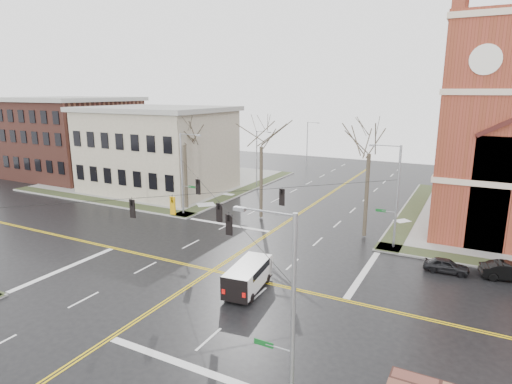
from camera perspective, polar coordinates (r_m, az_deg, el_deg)
The scene contains 18 objects.
ground at distance 33.87m, azimuth -5.79°, elevation -10.38°, with size 120.00×120.00×0.00m, color black.
sidewalks at distance 33.84m, azimuth -5.80°, elevation -10.26°, with size 80.00×80.00×0.17m.
road_markings at distance 33.87m, azimuth -5.79°, elevation -10.37°, with size 100.00×100.00×0.01m.
civic_building_a at distance 60.86m, azimuth -12.91°, elevation 5.37°, with size 18.00×14.00×11.00m, color gray.
civic_building_b at distance 76.52m, azimuth -23.50°, elevation 6.56°, with size 18.00×16.00×12.00m, color brown.
signal_pole_ne at distance 38.70m, azimuth 18.08°, elevation -0.22°, with size 2.75×0.22×9.00m.
signal_pole_nw at distance 47.77m, azimuth -9.70°, elevation 2.74°, with size 2.75×0.22×9.00m.
signal_pole_se at distance 17.71m, azimuth 4.42°, elevation -15.91°, with size 2.75×0.22×9.00m.
span_wires at distance 31.90m, azimuth -6.05°, elevation -0.13°, with size 23.02×23.02×0.03m.
traffic_signals at distance 31.54m, azimuth -6.69°, elevation -1.70°, with size 8.21×8.26×1.30m.
streetlight_north_a at distance 61.27m, azimuth 0.21°, elevation 4.79°, with size 2.30×0.20×8.00m.
streetlight_north_b at distance 79.40m, azimuth 6.94°, elevation 6.66°, with size 2.30×0.20×8.00m.
cargo_van at distance 30.37m, azimuth -0.92°, elevation -10.91°, with size 2.49×5.15×1.88m.
parked_car_a at distance 36.25m, azimuth 24.02°, elevation -8.94°, with size 1.31×3.27×1.11m, color black.
parked_car_b at distance 36.98m, azimuth 30.73°, elevation -9.10°, with size 1.39×3.97×1.31m, color black.
tree_nw_far at distance 49.76m, azimuth -9.52°, elevation 6.70°, with size 4.00×4.00×11.03m.
tree_nw_near at distance 45.19m, azimuth 0.71°, elevation 6.71°, with size 4.00×4.00×11.56m.
tree_ne at distance 40.36m, azimuth 14.88°, elevation 5.65°, with size 4.00×4.00×11.74m.
Camera 1 is at (17.32, -25.74, 13.59)m, focal length 30.00 mm.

